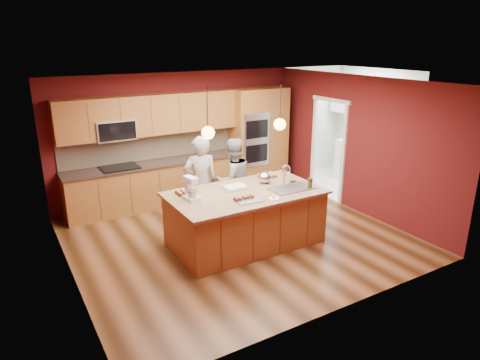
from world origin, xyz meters
TOP-DOWN VIEW (x-y plane):
  - floor at (0.00, 0.00)m, footprint 5.50×5.50m
  - ceiling at (0.00, 0.00)m, footprint 5.50×5.50m
  - wall_back at (0.00, 2.50)m, footprint 5.50×0.00m
  - wall_front at (0.00, -2.50)m, footprint 5.50×0.00m
  - wall_left at (-2.75, 0.00)m, footprint 0.00×5.00m
  - wall_right at (2.75, 0.00)m, footprint 0.00×5.00m
  - cabinet_run at (-0.68, 2.25)m, footprint 3.74×0.64m
  - oven_column at (1.85, 2.19)m, footprint 1.30×0.62m
  - doorway_trim at (2.73, 0.80)m, footprint 0.08×1.11m
  - laundry_room at (4.35, 1.20)m, footprint 2.60×2.70m
  - pendant_left at (-0.65, -0.25)m, footprint 0.20×0.20m
  - pendant_right at (0.67, -0.25)m, footprint 0.20×0.20m
  - island at (0.03, -0.25)m, footprint 2.54×1.42m
  - person_left at (-0.35, 0.71)m, footprint 0.69×0.51m
  - person_right at (0.32, 0.71)m, footprint 0.79×0.62m
  - stand_mixer at (-0.91, -0.12)m, footprint 0.24×0.30m
  - sheet_cake at (-0.05, -0.02)m, footprint 0.42×0.32m
  - cooling_rack at (-0.15, -0.63)m, footprint 0.44×0.34m
  - mixing_bowl at (0.54, -0.02)m, footprint 0.24×0.24m
  - plate at (0.22, -0.77)m, footprint 0.18×0.18m
  - tumbler at (1.06, -0.63)m, footprint 0.08×0.08m
  - phone at (1.01, -0.23)m, footprint 0.13×0.09m
  - cupcakes_left at (-0.96, 0.17)m, footprint 0.17×0.25m
  - cupcakes_rack at (-0.21, -0.55)m, footprint 0.35×0.14m
  - cupcakes_right at (0.77, 0.22)m, footprint 0.33×0.24m
  - washer at (4.17, 0.77)m, footprint 0.83×0.84m
  - dryer at (4.20, 1.52)m, footprint 0.69×0.71m

SIDE VIEW (x-z plane):
  - floor at x=0.00m, z-range 0.00..0.00m
  - island at x=0.03m, z-range -0.18..1.14m
  - dryer at x=4.20m, z-range 0.00..0.98m
  - washer at x=4.17m, z-range 0.00..1.04m
  - person_right at x=0.32m, z-range 0.00..1.62m
  - person_left at x=-0.35m, z-range 0.00..1.74m
  - phone at x=1.01m, z-range 0.94..0.95m
  - plate at x=0.22m, z-range 0.94..0.95m
  - cooling_rack at x=-0.15m, z-range 0.94..0.96m
  - sheet_cake at x=-0.05m, z-range 0.93..0.98m
  - cupcakes_right at x=0.77m, z-range 0.94..1.01m
  - cupcakes_left at x=-0.96m, z-range 0.94..1.01m
  - cabinet_run at x=-0.68m, z-range -0.17..2.13m
  - cupcakes_rack at x=-0.21m, z-range 0.95..1.02m
  - tumbler at x=1.06m, z-range 0.94..1.10m
  - mixing_bowl at x=0.54m, z-range 0.93..1.13m
  - doorway_trim at x=2.73m, z-range -0.05..2.15m
  - stand_mixer at x=-0.91m, z-range 0.91..1.28m
  - oven_column at x=1.85m, z-range 0.00..2.30m
  - wall_back at x=0.00m, z-range -1.40..4.10m
  - wall_front at x=0.00m, z-range -1.40..4.10m
  - wall_left at x=-2.75m, z-range -1.15..3.85m
  - wall_right at x=2.75m, z-range -1.15..3.85m
  - laundry_room at x=4.35m, z-range 0.60..3.30m
  - pendant_left at x=-0.65m, z-range 1.60..2.40m
  - pendant_right at x=0.67m, z-range 1.60..2.40m
  - ceiling at x=0.00m, z-range 2.70..2.70m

